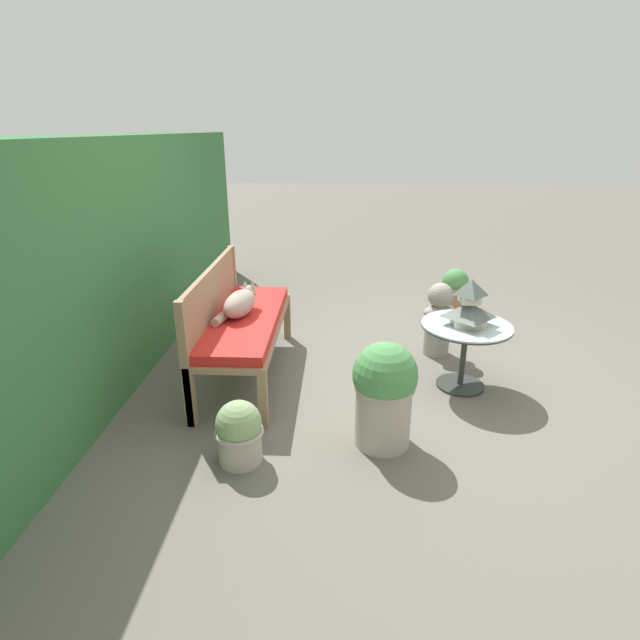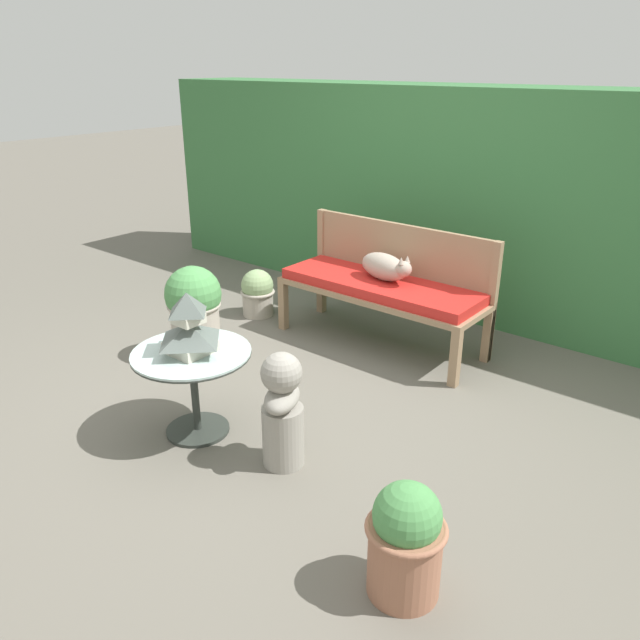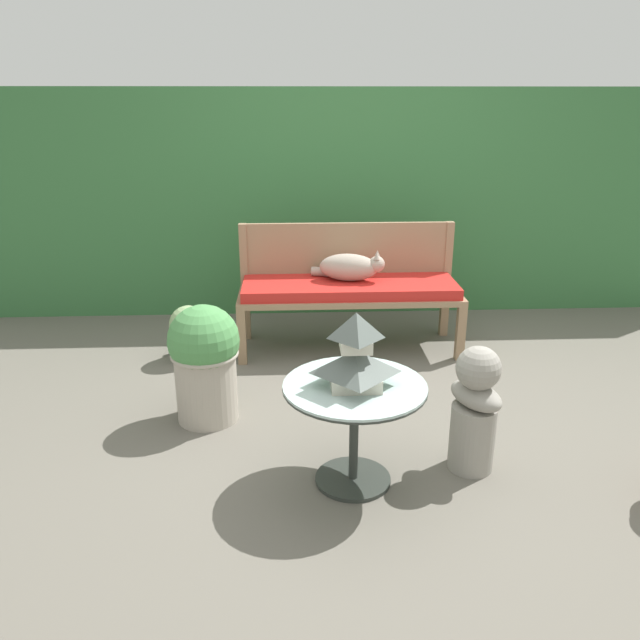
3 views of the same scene
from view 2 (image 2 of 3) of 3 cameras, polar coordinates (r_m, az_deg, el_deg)
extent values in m
plane|color=#666056|center=(4.01, -3.24, -7.55)|extent=(30.00, 30.00, 0.00)
cube|color=#38703D|center=(5.52, 13.31, 10.61)|extent=(6.40, 0.79, 1.83)
cube|color=#937556|center=(5.00, -3.37, 1.33)|extent=(0.06, 0.06, 0.40)
cube|color=#937556|center=(4.20, 12.26, -3.50)|extent=(0.06, 0.06, 0.40)
cube|color=#937556|center=(5.34, 0.13, 2.80)|extent=(0.06, 0.06, 0.40)
cube|color=#937556|center=(4.60, 15.07, -1.39)|extent=(0.06, 0.06, 0.40)
cube|color=#937556|center=(4.66, 5.56, 2.51)|extent=(1.59, 0.54, 0.04)
cube|color=red|center=(4.64, 5.59, 3.17)|extent=(1.52, 0.50, 0.07)
cube|color=#937556|center=(5.27, 0.18, 5.34)|extent=(0.06, 0.06, 0.89)
cube|color=#937556|center=(4.52, 15.46, 1.49)|extent=(0.06, 0.06, 0.89)
cube|color=#937556|center=(4.77, 7.40, 6.49)|extent=(1.52, 0.04, 0.38)
ellipsoid|color=#A89989|center=(4.63, 5.85, 4.88)|extent=(0.45, 0.28, 0.20)
sphere|color=#A89989|center=(4.48, 7.67, 4.63)|extent=(0.11, 0.11, 0.11)
cone|color=#A89989|center=(4.49, 7.99, 5.55)|extent=(0.04, 0.04, 0.05)
cone|color=#A89989|center=(4.44, 7.43, 5.40)|extent=(0.04, 0.04, 0.05)
cylinder|color=#A89989|center=(4.81, 5.13, 4.82)|extent=(0.24, 0.11, 0.07)
cylinder|color=#2D332D|center=(3.78, -11.09, -9.79)|extent=(0.37, 0.37, 0.02)
cylinder|color=#2D332D|center=(3.66, -11.37, -6.59)|extent=(0.04, 0.04, 0.50)
cylinder|color=silver|center=(3.54, -11.69, -2.94)|extent=(0.67, 0.67, 0.01)
torus|color=#2D332D|center=(3.55, -11.67, -3.11)|extent=(0.67, 0.67, 0.02)
cube|color=beige|center=(3.53, -11.74, -2.39)|extent=(0.23, 0.23, 0.06)
pyramid|color=#56605B|center=(3.49, -11.85, -1.10)|extent=(0.31, 0.31, 0.11)
cube|color=beige|center=(3.46, -11.96, 0.16)|extent=(0.14, 0.14, 0.06)
pyramid|color=#56605B|center=(3.43, -12.08, 1.52)|extent=(0.19, 0.19, 0.12)
cylinder|color=gray|center=(3.37, -3.39, -10.49)|extent=(0.22, 0.22, 0.34)
ellipsoid|color=gray|center=(3.25, -3.49, -7.10)|extent=(0.29, 0.35, 0.12)
sphere|color=gray|center=(3.18, -3.55, -4.85)|extent=(0.22, 0.22, 0.22)
cylinder|color=#9E664C|center=(2.70, 7.72, -20.78)|extent=(0.30, 0.30, 0.33)
torus|color=#9E664C|center=(2.60, 7.90, -18.32)|extent=(0.33, 0.33, 0.03)
sphere|color=#4C8E4C|center=(2.56, 7.98, -17.30)|extent=(0.28, 0.28, 0.28)
cylinder|color=#ADA393|center=(4.60, -11.27, -0.91)|extent=(0.35, 0.35, 0.42)
torus|color=#ADA393|center=(4.53, -11.46, 1.36)|extent=(0.38, 0.38, 0.03)
sphere|color=#4C8E4C|center=(4.50, -11.54, 2.34)|extent=(0.40, 0.40, 0.40)
cylinder|color=#ADA393|center=(5.33, -5.69, 1.59)|extent=(0.26, 0.26, 0.22)
torus|color=#ADA393|center=(5.29, -5.73, 2.56)|extent=(0.29, 0.29, 0.03)
sphere|color=#89A870|center=(5.27, -5.76, 3.17)|extent=(0.27, 0.27, 0.27)
camera|label=1|loc=(6.69, -26.62, 19.34)|focal=28.00mm
camera|label=3|loc=(2.89, -63.07, 5.49)|focal=35.00mm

